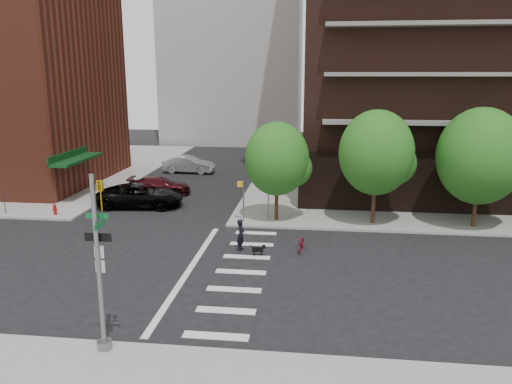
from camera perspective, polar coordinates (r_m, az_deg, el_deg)
The scene contains 17 objects.
ground at distance 24.57m, azimuth -8.76°, elevation -8.71°, with size 120.00×120.00×0.00m, color black.
sidewalk_ne at distance 48.40m, azimuth 23.73°, elevation 1.37°, with size 39.00×33.00×0.15m, color gray.
sidewalk_nw at distance 55.64m, azimuth -26.96°, elevation 2.47°, with size 31.00×33.00×0.15m, color gray.
crosswalk at distance 24.09m, azimuth -3.63°, elevation -9.02°, with size 3.85×13.00×0.01m.
tree_a at distance 30.91m, azimuth 2.40°, elevation 3.80°, with size 4.00×4.00×5.90m.
tree_b at distance 30.96m, azimuth 13.58°, elevation 4.39°, with size 4.50×4.50×6.65m.
tree_c at distance 32.23m, azimuth 24.25°, elevation 3.75°, with size 5.00×5.00×6.80m.
traffic_signal at distance 17.20m, azimuth -17.36°, elevation -9.35°, with size 0.90×0.75×6.00m.
pedestrian_signal at distance 30.96m, azimuth -0.83°, elevation -0.32°, with size 2.18×0.67×2.60m.
fire_hydrant at distance 35.22m, azimuth -22.00°, elevation -1.81°, with size 0.24×0.24×0.73m.
parking_meter at distance 36.93m, azimuth -26.82°, elevation -0.96°, with size 0.10×0.08×1.32m.
parked_car_black at distance 36.01m, azimuth -13.08°, elevation -0.40°, with size 5.94×2.74×1.65m, color black.
parked_car_maroon at distance 39.57m, azimuth -10.95°, elevation 0.72°, with size 4.76×1.93×1.38m, color #3E0D13.
parked_car_silver at distance 47.79m, azimuth -7.68°, elevation 3.13°, with size 4.86×1.70×1.60m, color #B3B5BB.
scooter at distance 26.70m, azimuth 5.23°, elevation -5.84°, with size 0.55×1.58×0.83m, color maroon.
dog_walker at distance 26.49m, azimuth -1.74°, elevation -4.94°, with size 0.41×0.62×1.70m, color black.
dog at distance 25.85m, azimuth 0.28°, elevation -6.56°, with size 0.69×0.29×0.58m.
Camera 1 is at (6.37, -21.90, 9.15)m, focal length 35.00 mm.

